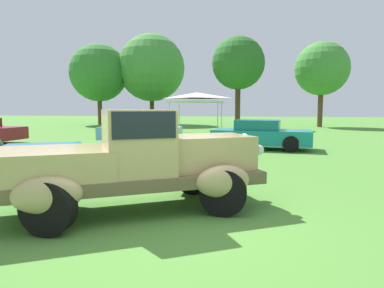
{
  "coord_description": "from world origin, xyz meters",
  "views": [
    {
      "loc": [
        1.29,
        -4.86,
        1.74
      ],
      "look_at": [
        -0.08,
        3.26,
        0.83
      ],
      "focal_mm": 31.18,
      "sensor_mm": 36.0,
      "label": 1
    }
  ],
  "objects_px": {
    "show_car_teal": "(261,135)",
    "canopy_tent_left_field": "(197,97)",
    "feature_pickup_truck": "(133,160)",
    "show_car_skyblue": "(140,131)",
    "spectator_by_row": "(111,130)"
  },
  "relations": [
    {
      "from": "feature_pickup_truck",
      "to": "show_car_skyblue",
      "type": "height_order",
      "value": "feature_pickup_truck"
    },
    {
      "from": "show_car_teal",
      "to": "canopy_tent_left_field",
      "type": "distance_m",
      "value": 8.54
    },
    {
      "from": "feature_pickup_truck",
      "to": "show_car_skyblue",
      "type": "bearing_deg",
      "value": 107.7
    },
    {
      "from": "feature_pickup_truck",
      "to": "spectator_by_row",
      "type": "bearing_deg",
      "value": 116.0
    },
    {
      "from": "feature_pickup_truck",
      "to": "show_car_teal",
      "type": "xyz_separation_m",
      "value": [
        2.42,
        8.98,
        -0.27
      ]
    },
    {
      "from": "show_car_skyblue",
      "to": "show_car_teal",
      "type": "height_order",
      "value": "same"
    },
    {
      "from": "show_car_teal",
      "to": "feature_pickup_truck",
      "type": "bearing_deg",
      "value": -105.09
    },
    {
      "from": "canopy_tent_left_field",
      "to": "show_car_teal",
      "type": "bearing_deg",
      "value": -62.64
    },
    {
      "from": "feature_pickup_truck",
      "to": "spectator_by_row",
      "type": "xyz_separation_m",
      "value": [
        -2.97,
        6.09,
        0.05
      ]
    },
    {
      "from": "show_car_teal",
      "to": "spectator_by_row",
      "type": "bearing_deg",
      "value": -151.75
    },
    {
      "from": "show_car_skyblue",
      "to": "canopy_tent_left_field",
      "type": "xyz_separation_m",
      "value": [
        1.87,
        6.09,
        1.83
      ]
    },
    {
      "from": "show_car_skyblue",
      "to": "spectator_by_row",
      "type": "relative_size",
      "value": 2.4
    },
    {
      "from": "feature_pickup_truck",
      "to": "spectator_by_row",
      "type": "relative_size",
      "value": 2.66
    },
    {
      "from": "feature_pickup_truck",
      "to": "show_car_skyblue",
      "type": "distance_m",
      "value": 10.82
    },
    {
      "from": "show_car_teal",
      "to": "canopy_tent_left_field",
      "type": "xyz_separation_m",
      "value": [
        -3.84,
        7.41,
        1.83
      ]
    }
  ]
}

